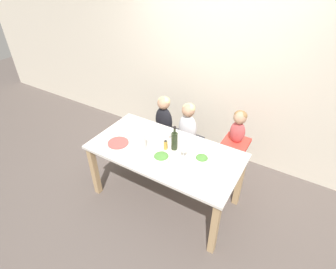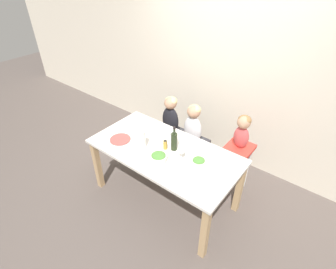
% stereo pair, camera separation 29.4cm
% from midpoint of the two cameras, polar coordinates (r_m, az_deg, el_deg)
% --- Properties ---
extents(ground_plane, '(14.00, 14.00, 0.00)m').
position_cam_midpoint_polar(ground_plane, '(3.55, -3.02, -13.44)').
color(ground_plane, '#564C47').
extents(wall_back, '(10.00, 0.06, 2.70)m').
position_cam_midpoint_polar(wall_back, '(3.74, 7.91, 14.32)').
color(wall_back, beige).
rests_on(wall_back, ground_plane).
extents(dining_table, '(1.75, 0.89, 0.78)m').
position_cam_midpoint_polar(dining_table, '(3.07, -3.40, -4.99)').
color(dining_table, silver).
rests_on(dining_table, ground_plane).
extents(chair_far_left, '(0.37, 0.44, 0.44)m').
position_cam_midpoint_polar(chair_far_left, '(3.92, -3.03, -0.56)').
color(chair_far_left, silver).
rests_on(chair_far_left, ground_plane).
extents(chair_far_center, '(0.37, 0.44, 0.44)m').
position_cam_midpoint_polar(chair_far_center, '(3.76, 1.85, -2.33)').
color(chair_far_center, silver).
rests_on(chair_far_center, ground_plane).
extents(chair_right_highchair, '(0.31, 0.37, 0.68)m').
position_cam_midpoint_polar(chair_right_highchair, '(3.45, 11.80, -3.70)').
color(chair_right_highchair, silver).
rests_on(chair_right_highchair, ground_plane).
extents(person_child_left, '(0.27, 0.18, 0.59)m').
position_cam_midpoint_polar(person_child_left, '(3.71, -3.20, 4.37)').
color(person_child_left, black).
rests_on(person_child_left, chair_far_left).
extents(person_child_center, '(0.27, 0.18, 0.59)m').
position_cam_midpoint_polar(person_child_center, '(3.53, 1.98, 2.74)').
color(person_child_center, silver).
rests_on(person_child_center, chair_far_center).
extents(person_baby_right, '(0.19, 0.16, 0.44)m').
position_cam_midpoint_polar(person_baby_right, '(3.21, 12.69, 2.18)').
color(person_baby_right, '#C64C4C').
rests_on(person_baby_right, chair_right_highchair).
extents(wine_bottle, '(0.07, 0.07, 0.30)m').
position_cam_midpoint_polar(wine_bottle, '(2.96, -1.43, -1.40)').
color(wine_bottle, '#232D19').
rests_on(wine_bottle, dining_table).
extents(paper_towel_roll, '(0.10, 0.10, 0.22)m').
position_cam_midpoint_polar(paper_towel_roll, '(2.99, -8.71, -1.56)').
color(paper_towel_roll, white).
rests_on(paper_towel_roll, dining_table).
extents(wine_glass_near, '(0.07, 0.07, 0.18)m').
position_cam_midpoint_polar(wine_glass_near, '(2.82, 0.47, -3.32)').
color(wine_glass_near, white).
rests_on(wine_glass_near, dining_table).
extents(wine_glass_far, '(0.07, 0.07, 0.18)m').
position_cam_midpoint_polar(wine_glass_far, '(3.08, -2.02, 0.32)').
color(wine_glass_far, white).
rests_on(wine_glass_far, dining_table).
extents(salad_bowl_large, '(0.19, 0.19, 0.09)m').
position_cam_midpoint_polar(salad_bowl_large, '(2.83, -4.46, -5.19)').
color(salad_bowl_large, silver).
rests_on(salad_bowl_large, dining_table).
extents(salad_bowl_small, '(0.15, 0.15, 0.09)m').
position_cam_midpoint_polar(salad_bowl_small, '(2.81, 4.37, -5.57)').
color(salad_bowl_small, silver).
rests_on(salad_bowl_small, dining_table).
extents(dinner_plate_front_left, '(0.25, 0.25, 0.01)m').
position_cam_midpoint_polar(dinner_plate_front_left, '(3.19, -13.41, -1.87)').
color(dinner_plate_front_left, '#D14C47').
rests_on(dinner_plate_front_left, dining_table).
extents(dinner_plate_back_left, '(0.25, 0.25, 0.01)m').
position_cam_midpoint_polar(dinner_plate_back_left, '(3.37, -6.76, 1.10)').
color(dinner_plate_back_left, silver).
rests_on(dinner_plate_back_left, dining_table).
extents(dinner_plate_back_right, '(0.25, 0.25, 0.01)m').
position_cam_midpoint_polar(dinner_plate_back_right, '(3.00, 7.34, -3.83)').
color(dinner_plate_back_right, silver).
rests_on(dinner_plate_back_right, dining_table).
extents(condiment_bottle_hot_sauce, '(0.05, 0.05, 0.13)m').
position_cam_midpoint_polar(condiment_bottle_hot_sauce, '(2.99, -3.36, -2.29)').
color(condiment_bottle_hot_sauce, '#BC8E33').
rests_on(condiment_bottle_hot_sauce, dining_table).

